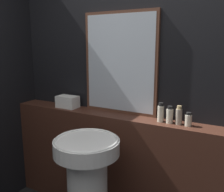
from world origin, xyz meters
TOP-DOWN VIEW (x-y plane):
  - wall_back at (0.00, 1.68)m, footprint 8.00×0.06m
  - vanity_counter at (0.00, 1.54)m, footprint 2.28×0.22m
  - pedestal_sink at (-0.04, 1.06)m, footprint 0.48×0.48m
  - mirror at (-0.07, 1.63)m, footprint 0.69×0.03m
  - towel_stack at (-0.59, 1.54)m, footprint 0.21×0.13m
  - shampoo_bottle at (0.35, 1.54)m, footprint 0.05×0.05m
  - conditioner_bottle at (0.42, 1.54)m, footprint 0.05×0.05m
  - lotion_bottle at (0.49, 1.54)m, footprint 0.05×0.05m
  - body_wash_bottle at (0.56, 1.54)m, footprint 0.05×0.05m

SIDE VIEW (x-z plane):
  - vanity_counter at x=0.00m, z-range 0.00..0.97m
  - pedestal_sink at x=-0.04m, z-range 0.08..0.99m
  - body_wash_bottle at x=0.56m, z-range 0.96..1.07m
  - towel_stack at x=-0.59m, z-range 0.97..1.08m
  - conditioner_bottle at x=0.42m, z-range 0.96..1.10m
  - lotion_bottle at x=0.49m, z-range 0.96..1.11m
  - shampoo_bottle at x=0.35m, z-range 0.96..1.12m
  - wall_back at x=0.00m, z-range 0.00..2.50m
  - mirror at x=-0.07m, z-range 0.97..1.85m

